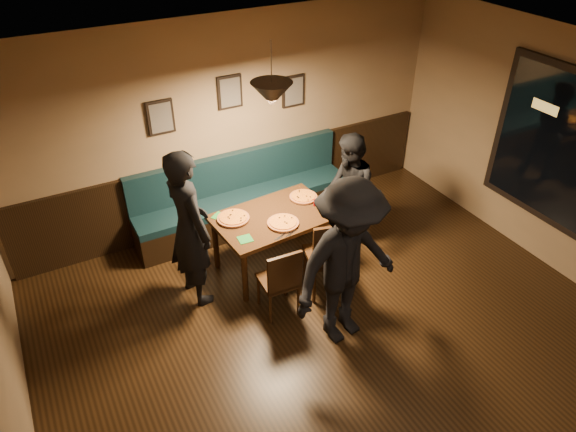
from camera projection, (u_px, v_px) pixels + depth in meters
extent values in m
plane|color=black|center=(385.00, 394.00, 5.03)|extent=(7.00, 7.00, 0.00)
plane|color=silver|center=(429.00, 123.00, 3.46)|extent=(7.00, 7.00, 0.00)
plane|color=#8C704F|center=(231.00, 125.00, 6.80)|extent=(6.00, 0.00, 6.00)
cube|color=black|center=(236.00, 186.00, 7.28)|extent=(5.88, 0.06, 1.00)
cube|color=black|center=(161.00, 117.00, 6.25)|extent=(0.32, 0.04, 0.42)
cube|color=black|center=(230.00, 92.00, 6.52)|extent=(0.32, 0.04, 0.42)
cube|color=black|center=(293.00, 91.00, 6.96)|extent=(0.32, 0.04, 0.42)
cone|color=black|center=(272.00, 94.00, 5.38)|extent=(0.44, 0.44, 0.25)
cube|color=black|center=(274.00, 241.00, 6.43)|extent=(1.46, 1.00, 0.75)
imported|color=black|center=(189.00, 228.00, 5.68)|extent=(0.55, 0.74, 1.88)
imported|color=black|center=(348.00, 192.00, 6.62)|extent=(0.83, 0.92, 1.54)
imported|color=black|center=(347.00, 264.00, 5.17)|extent=(1.29, 0.84, 1.88)
cylinder|color=orange|center=(233.00, 218.00, 6.14)|extent=(0.45, 0.45, 0.04)
cylinder|color=gold|center=(283.00, 223.00, 6.06)|extent=(0.40, 0.40, 0.04)
cylinder|color=#C56A25|center=(303.00, 197.00, 6.54)|extent=(0.39, 0.39, 0.04)
cylinder|color=black|center=(329.00, 210.00, 6.20)|extent=(0.07, 0.07, 0.14)
cylinder|color=#8F0404|center=(315.00, 202.00, 6.37)|extent=(0.03, 0.03, 0.11)
cube|color=#20782A|center=(220.00, 216.00, 6.21)|extent=(0.22, 0.22, 0.01)
cube|color=#1D6F29|center=(245.00, 239.00, 5.83)|extent=(0.16, 0.16, 0.01)
cube|color=silver|center=(286.00, 235.00, 5.90)|extent=(0.18, 0.09, 0.00)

